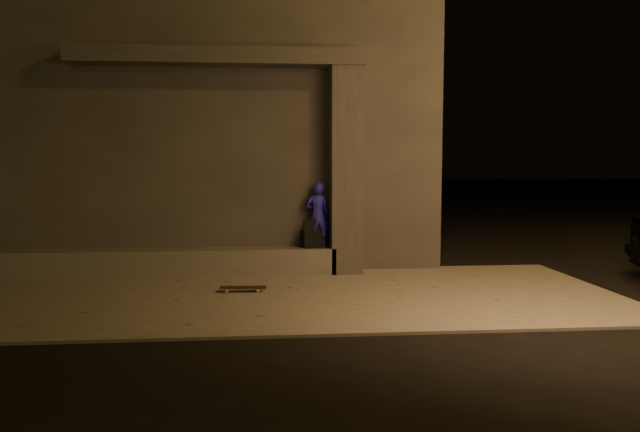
{
  "coord_description": "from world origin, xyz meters",
  "views": [
    {
      "loc": [
        0.24,
        -7.15,
        2.01
      ],
      "look_at": [
        1.08,
        2.0,
        1.2
      ],
      "focal_mm": 35.0,
      "sensor_mm": 36.0,
      "label": 1
    }
  ],
  "objects": [
    {
      "name": "ground",
      "position": [
        0.0,
        0.0,
        0.0
      ],
      "size": [
        120.0,
        120.0,
        0.0
      ],
      "primitive_type": "plane",
      "color": "black",
      "rests_on": "ground"
    },
    {
      "name": "sidewalk",
      "position": [
        0.0,
        2.0,
        0.02
      ],
      "size": [
        11.0,
        4.4,
        0.04
      ],
      "primitive_type": "cube",
      "color": "#625E57",
      "rests_on": "ground"
    },
    {
      "name": "building",
      "position": [
        -1.0,
        6.49,
        2.61
      ],
      "size": [
        9.0,
        5.1,
        5.22
      ],
      "color": "#363331",
      "rests_on": "ground"
    },
    {
      "name": "canopy",
      "position": [
        -0.5,
        3.8,
        3.78
      ],
      "size": [
        5.0,
        0.7,
        0.28
      ],
      "primitive_type": "cube",
      "color": "#363331",
      "rests_on": "column"
    },
    {
      "name": "skateboarder",
      "position": [
        1.2,
        3.75,
        1.07
      ],
      "size": [
        0.43,
        0.3,
        1.15
      ],
      "primitive_type": "imported",
      "rotation": [
        0.0,
        0.0,
        3.19
      ],
      "color": "#1C189C",
      "rests_on": "ledge"
    },
    {
      "name": "skateboard",
      "position": [
        -0.07,
        2.2,
        0.1
      ],
      "size": [
        0.71,
        0.22,
        0.08
      ],
      "rotation": [
        0.0,
        0.0,
        -0.05
      ],
      "color": "black",
      "rests_on": "sidewalk"
    },
    {
      "name": "ledge",
      "position": [
        -1.5,
        3.75,
        0.27
      ],
      "size": [
        6.0,
        0.55,
        0.45
      ],
      "primitive_type": "cube",
      "color": "#55524D",
      "rests_on": "sidewalk"
    },
    {
      "name": "backpack",
      "position": [
        1.1,
        3.75,
        0.66
      ],
      "size": [
        0.41,
        0.32,
        0.51
      ],
      "rotation": [
        0.0,
        0.0,
        0.28
      ],
      "color": "black",
      "rests_on": "ledge"
    },
    {
      "name": "column",
      "position": [
        1.7,
        3.75,
        1.84
      ],
      "size": [
        0.55,
        0.55,
        3.6
      ],
      "primitive_type": "cube",
      "color": "#363331",
      "rests_on": "sidewalk"
    }
  ]
}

